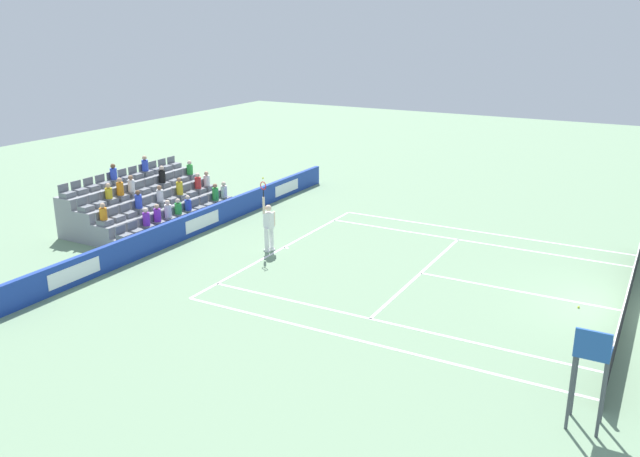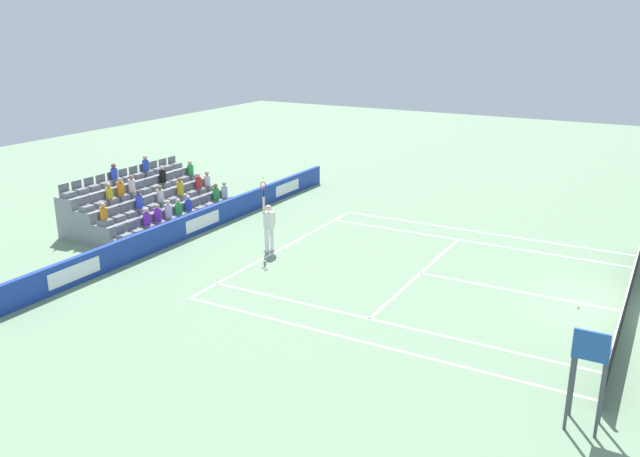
{
  "view_description": "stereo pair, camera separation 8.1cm",
  "coord_description": "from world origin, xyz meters",
  "px_view_note": "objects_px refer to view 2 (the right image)",
  "views": [
    {
      "loc": [
        19.86,
        0.65,
        8.15
      ],
      "look_at": [
        0.29,
        -10.16,
        1.1
      ],
      "focal_mm": 36.78,
      "sensor_mm": 36.0,
      "label": 1
    },
    {
      "loc": [
        19.82,
        0.72,
        8.15
      ],
      "look_at": [
        0.29,
        -10.16,
        1.1
      ],
      "focal_mm": 36.78,
      "sensor_mm": 36.0,
      "label": 2
    }
  ],
  "objects_px": {
    "loose_tennis_ball": "(578,307)",
    "umpire_chair": "(590,363)",
    "tennis_net": "(628,296)",
    "tennis_player": "(269,225)"
  },
  "relations": [
    {
      "from": "loose_tennis_ball",
      "to": "umpire_chair",
      "type": "bearing_deg",
      "value": 8.92
    },
    {
      "from": "loose_tennis_ball",
      "to": "tennis_net",
      "type": "bearing_deg",
      "value": 108.81
    },
    {
      "from": "umpire_chair",
      "to": "loose_tennis_ball",
      "type": "bearing_deg",
      "value": -171.08
    },
    {
      "from": "umpire_chair",
      "to": "loose_tennis_ball",
      "type": "distance_m",
      "value": 6.58
    },
    {
      "from": "tennis_net",
      "to": "loose_tennis_ball",
      "type": "xyz_separation_m",
      "value": [
        0.43,
        -1.26,
        -0.46
      ]
    },
    {
      "from": "tennis_player",
      "to": "umpire_chair",
      "type": "xyz_separation_m",
      "value": [
        6.16,
        11.9,
        0.53
      ]
    },
    {
      "from": "tennis_net",
      "to": "tennis_player",
      "type": "bearing_deg",
      "value": -87.19
    },
    {
      "from": "tennis_net",
      "to": "umpire_chair",
      "type": "height_order",
      "value": "umpire_chair"
    },
    {
      "from": "umpire_chair",
      "to": "loose_tennis_ball",
      "type": "height_order",
      "value": "umpire_chair"
    },
    {
      "from": "tennis_net",
      "to": "tennis_player",
      "type": "distance_m",
      "value": 12.18
    }
  ]
}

